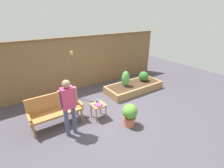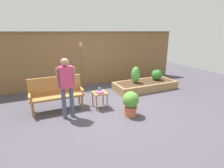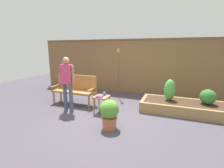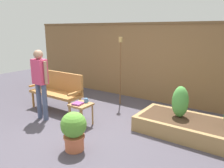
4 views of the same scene
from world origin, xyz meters
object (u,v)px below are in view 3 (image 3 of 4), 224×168
Objects in this scene: book_on_table at (100,96)px; tiki_torch at (118,65)px; garden_bench at (75,87)px; potted_boxwood at (109,113)px; person_by_bench at (67,79)px; side_table at (102,99)px; cup_on_table at (105,94)px; shrub_near_bench at (170,90)px; shrub_far_corner at (208,97)px.

tiki_torch is at bearing 83.11° from book_on_table.
garden_bench is 2.15× the size of potted_boxwood.
person_by_bench is at bearing -178.11° from book_on_table.
person_by_bench is (-0.93, -0.17, 0.44)m from book_on_table.
garden_bench reaches higher than side_table.
garden_bench reaches higher than cup_on_table.
person_by_bench is (-1.52, 0.56, 0.56)m from potted_boxwood.
cup_on_table is at bearing 19.52° from person_by_bench.
potted_boxwood is 1.08× the size of shrub_near_bench.
garden_bench is 1.23m from cup_on_table.
shrub_near_bench is (1.77, 0.91, 0.21)m from side_table.
shrub_far_corner is (2.19, 1.71, 0.13)m from potted_boxwood.
cup_on_table is 0.59× the size of book_on_table.
shrub_far_corner reaches higher than cup_on_table.
person_by_bench is at bearing -160.48° from cup_on_table.
person_by_bench is (-3.71, -1.14, 0.43)m from shrub_far_corner.
shrub_far_corner is 3.01m from tiki_torch.
side_table is 2.90m from shrub_far_corner.
garden_bench is 3.00× the size of side_table.
tiki_torch reaches higher than side_table.
potted_boxwood is (0.59, -0.74, -0.12)m from book_on_table.
shrub_far_corner is (2.78, 0.97, 0.01)m from book_on_table.
side_table is 2.00m from shrub_near_bench.
shrub_near_bench is at bearing 22.79° from person_by_bench.
potted_boxwood is (0.52, -0.92, -0.15)m from cup_on_table.
book_on_table is 1.04m from person_by_bench.
shrub_far_corner is at bearing 16.25° from cup_on_table.
cup_on_table is (1.19, -0.30, -0.02)m from garden_bench.
garden_bench reaches higher than book_on_table.
garden_bench is 0.81× the size of tiki_torch.
tiki_torch reaches higher than person_by_bench.
book_on_table is 0.11× the size of tiki_torch.
side_table is 1.82m from tiki_torch.
side_table is at bearing -152.76° from shrub_near_bench.
tiki_torch reaches higher than book_on_table.
tiki_torch reaches higher than shrub_near_bench.
potted_boxwood is 2.78m from shrub_far_corner.
shrub_near_bench reaches higher than shrub_far_corner.
book_on_table is 0.48× the size of shrub_far_corner.
cup_on_table is 0.28× the size of shrub_far_corner.
potted_boxwood is 0.38× the size of tiki_torch.
person_by_bench reaches higher than cup_on_table.
shrub_near_bench reaches higher than book_on_table.
shrub_far_corner is 0.23× the size of tiki_torch.
tiki_torch is at bearing 104.79° from potted_boxwood.
person_by_bench reaches higher than book_on_table.
garden_bench is 0.79m from person_by_bench.
book_on_table is at bearing 128.78° from potted_boxwood.
cup_on_table is 0.20m from book_on_table.
potted_boxwood is at bearing -60.23° from cup_on_table.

